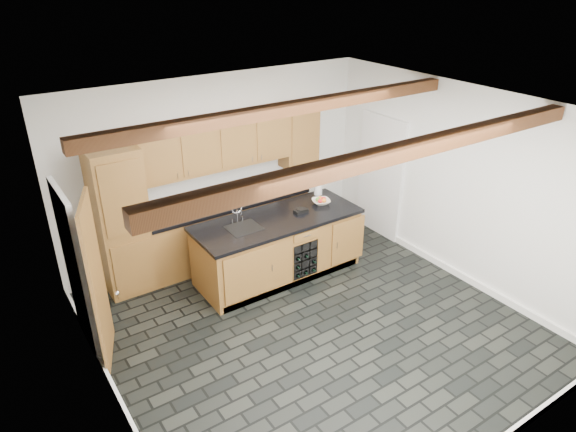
# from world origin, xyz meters

# --- Properties ---
(ground) EXTENTS (5.00, 5.00, 0.00)m
(ground) POSITION_xyz_m (0.00, 0.00, 0.00)
(ground) COLOR black
(ground) RESTS_ON ground
(room_shell) EXTENTS (5.01, 5.00, 5.00)m
(room_shell) POSITION_xyz_m (-0.09, 0.53, 1.53)
(room_shell) COLOR white
(room_shell) RESTS_ON ground
(back_cabinetry) EXTENTS (3.65, 0.62, 2.20)m
(back_cabinetry) POSITION_xyz_m (-0.38, 2.24, 0.98)
(back_cabinetry) COLOR olive
(back_cabinetry) RESTS_ON ground
(island) EXTENTS (2.48, 0.96, 0.93)m
(island) POSITION_xyz_m (0.31, 1.28, 0.46)
(island) COLOR olive
(island) RESTS_ON ground
(faucet) EXTENTS (0.45, 0.40, 0.34)m
(faucet) POSITION_xyz_m (-0.25, 1.33, 0.96)
(faucet) COLOR black
(faucet) RESTS_ON island
(kitchen_scale) EXTENTS (0.21, 0.14, 0.06)m
(kitchen_scale) POSITION_xyz_m (0.69, 1.26, 0.96)
(kitchen_scale) COLOR black
(kitchen_scale) RESTS_ON island
(fruit_bowl) EXTENTS (0.35, 0.35, 0.07)m
(fruit_bowl) POSITION_xyz_m (1.11, 1.34, 0.96)
(fruit_bowl) COLOR white
(fruit_bowl) RESTS_ON island
(fruit_cluster) EXTENTS (0.16, 0.17, 0.07)m
(fruit_cluster) POSITION_xyz_m (1.11, 1.34, 1.00)
(fruit_cluster) COLOR red
(fruit_cluster) RESTS_ON fruit_bowl
(paper_towel) EXTENTS (0.13, 0.13, 0.26)m
(paper_towel) POSITION_xyz_m (1.29, 1.65, 1.06)
(paper_towel) COLOR white
(paper_towel) RESTS_ON island
(mug) EXTENTS (0.13, 0.13, 0.10)m
(mug) POSITION_xyz_m (-0.59, 2.21, 0.98)
(mug) COLOR white
(mug) RESTS_ON back_cabinetry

